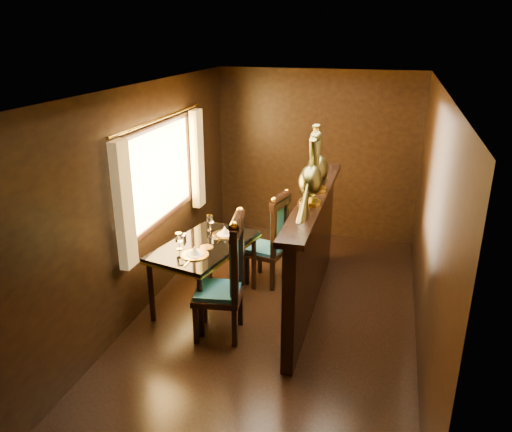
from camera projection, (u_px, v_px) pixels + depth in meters
The scene contains 8 objects.
ground at pixel (277, 315), 5.62m from camera, with size 5.00×5.00×0.00m, color black.
room_shell at pixel (271, 179), 5.10m from camera, with size 3.04×5.04×2.52m.
partition at pixel (312, 250), 5.56m from camera, with size 0.26×2.70×1.36m.
dining_table at pixel (205, 250), 5.62m from camera, with size 1.05×1.43×0.96m.
chair_left at pixel (230, 274), 5.02m from camera, with size 0.56×0.58×1.36m.
chair_right at pixel (274, 237), 6.10m from camera, with size 0.52×0.54×1.22m.
peacock_left at pixel (311, 167), 4.91m from camera, with size 0.24×0.65×0.77m, color #194C2F, non-canonical shape.
peacock_right at pixel (318, 157), 5.33m from camera, with size 0.24×0.64×0.77m, color #194C2F, non-canonical shape.
Camera 1 is at (1.07, -4.76, 3.02)m, focal length 35.00 mm.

